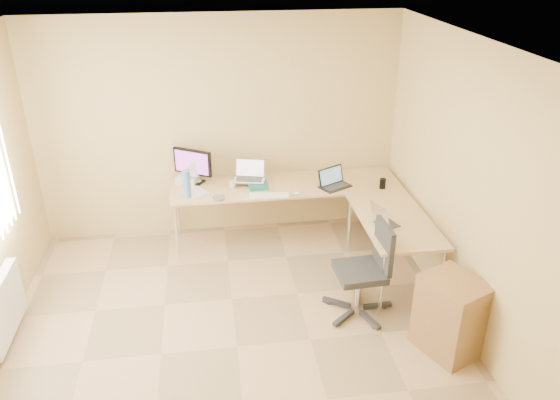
{
  "coord_description": "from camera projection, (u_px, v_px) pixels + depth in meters",
  "views": [
    {
      "loc": [
        -0.16,
        -3.83,
        3.34
      ],
      "look_at": [
        0.55,
        1.1,
        0.9
      ],
      "focal_mm": 34.95,
      "sensor_mm": 36.0,
      "label": 1
    }
  ],
  "objects": [
    {
      "name": "cabinet",
      "position": [
        451.0,
        316.0,
        4.72
      ],
      "size": [
        0.59,
        0.64,
        0.72
      ],
      "primitive_type": "cube",
      "rotation": [
        0.0,
        0.0,
        0.42
      ],
      "color": "olive",
      "rests_on": "ground"
    },
    {
      "name": "monitor",
      "position": [
        193.0,
        166.0,
        6.26
      ],
      "size": [
        0.49,
        0.38,
        0.41
      ],
      "primitive_type": "cube",
      "rotation": [
        0.0,
        0.0,
        -0.56
      ],
      "color": "black",
      "rests_on": "desk_main"
    },
    {
      "name": "mug",
      "position": [
        232.0,
        185.0,
        6.2
      ],
      "size": [
        0.11,
        0.11,
        0.08
      ],
      "primitive_type": "imported",
      "rotation": [
        0.0,
        0.0,
        -0.29
      ],
      "color": "silver",
      "rests_on": "desk_main"
    },
    {
      "name": "floor",
      "position": [
        237.0,
        347.0,
        4.9
      ],
      "size": [
        4.5,
        4.5,
        0.0
      ],
      "primitive_type": "plane",
      "color": "tan",
      "rests_on": "ground"
    },
    {
      "name": "book_stack",
      "position": [
        258.0,
        184.0,
        6.26
      ],
      "size": [
        0.22,
        0.29,
        0.05
      ],
      "primitive_type": "cube",
      "rotation": [
        0.0,
        0.0,
        0.02
      ],
      "color": "#19625A",
      "rests_on": "desk_main"
    },
    {
      "name": "desk_return",
      "position": [
        392.0,
        249.0,
        5.71
      ],
      "size": [
        0.7,
        1.3,
        0.73
      ],
      "primitive_type": "cube",
      "color": "tan",
      "rests_on": "ground"
    },
    {
      "name": "laptop_return",
      "position": [
        388.0,
        216.0,
        5.36
      ],
      "size": [
        0.39,
        0.35,
        0.21
      ],
      "primitive_type": "cube",
      "rotation": [
        0.0,
        0.0,
        1.92
      ],
      "color": "silver",
      "rests_on": "desk_return"
    },
    {
      "name": "laptop_black",
      "position": [
        335.0,
        178.0,
        6.19
      ],
      "size": [
        0.43,
        0.39,
        0.22
      ],
      "primitive_type": "cube",
      "rotation": [
        0.0,
        0.0,
        0.49
      ],
      "color": "black",
      "rests_on": "desk_main"
    },
    {
      "name": "wall_back",
      "position": [
        219.0,
        129.0,
        6.32
      ],
      "size": [
        4.5,
        0.0,
        4.5
      ],
      "primitive_type": "plane",
      "rotation": [
        1.57,
        0.0,
        0.0
      ],
      "color": "tan",
      "rests_on": "ground"
    },
    {
      "name": "papers",
      "position": [
        195.0,
        191.0,
        6.13
      ],
      "size": [
        0.34,
        0.37,
        0.01
      ],
      "primitive_type": "cube",
      "rotation": [
        0.0,
        0.0,
        0.54
      ],
      "color": "silver",
      "rests_on": "desk_main"
    },
    {
      "name": "laptop_center",
      "position": [
        249.0,
        171.0,
        6.24
      ],
      "size": [
        0.41,
        0.35,
        0.23
      ],
      "primitive_type": "cube",
      "rotation": [
        0.0,
        0.0,
        -0.24
      ],
      "color": "#A5A5A5",
      "rests_on": "desk_main"
    },
    {
      "name": "water_bottle",
      "position": [
        186.0,
        184.0,
        5.94
      ],
      "size": [
        0.1,
        0.1,
        0.31
      ],
      "primitive_type": "cylinder",
      "rotation": [
        0.0,
        0.0,
        0.16
      ],
      "color": "#4E84C5",
      "rests_on": "desk_main"
    },
    {
      "name": "desk_fan",
      "position": [
        197.0,
        171.0,
        6.3
      ],
      "size": [
        0.28,
        0.28,
        0.27
      ],
      "primitive_type": "cylinder",
      "rotation": [
        0.0,
        0.0,
        0.4
      ],
      "color": "white",
      "rests_on": "desk_main"
    },
    {
      "name": "cd_stack",
      "position": [
        219.0,
        198.0,
        5.94
      ],
      "size": [
        0.16,
        0.16,
        0.03
      ],
      "primitive_type": "cylinder",
      "rotation": [
        0.0,
        0.0,
        -0.28
      ],
      "color": "#B4B5D1",
      "rests_on": "desk_main"
    },
    {
      "name": "office_chair",
      "position": [
        360.0,
        268.0,
        5.14
      ],
      "size": [
        0.6,
        0.6,
        0.96
      ],
      "primitive_type": "cube",
      "rotation": [
        0.0,
        0.0,
        0.05
      ],
      "color": "#292929",
      "rests_on": "ground"
    },
    {
      "name": "ceiling",
      "position": [
        224.0,
        53.0,
        3.75
      ],
      "size": [
        4.5,
        4.5,
        0.0
      ],
      "primitive_type": "plane",
      "rotation": [
        3.14,
        0.0,
        0.0
      ],
      "color": "white",
      "rests_on": "ground"
    },
    {
      "name": "keyboard",
      "position": [
        269.0,
        195.0,
        6.01
      ],
      "size": [
        0.45,
        0.17,
        0.02
      ],
      "primitive_type": "cube",
      "rotation": [
        0.0,
        0.0,
        -0.11
      ],
      "color": "white",
      "rests_on": "desk_main"
    },
    {
      "name": "mouse",
      "position": [
        296.0,
        193.0,
        6.05
      ],
      "size": [
        0.11,
        0.09,
        0.03
      ],
      "primitive_type": "ellipsoid",
      "rotation": [
        0.0,
        0.0,
        -0.3
      ],
      "color": "silver",
      "rests_on": "desk_main"
    },
    {
      "name": "wall_right",
      "position": [
        480.0,
        203.0,
        4.59
      ],
      "size": [
        0.0,
        4.5,
        4.5
      ],
      "primitive_type": "plane",
      "rotation": [
        1.57,
        0.0,
        -1.57
      ],
      "color": "tan",
      "rests_on": "ground"
    },
    {
      "name": "white_box",
      "position": [
        188.0,
        179.0,
        6.33
      ],
      "size": [
        0.28,
        0.25,
        0.08
      ],
      "primitive_type": "cube",
      "rotation": [
        0.0,
        0.0,
        -0.42
      ],
      "color": "beige",
      "rests_on": "desk_main"
    },
    {
      "name": "radiator",
      "position": [
        4.0,
        308.0,
        4.84
      ],
      "size": [
        0.09,
        0.8,
        0.55
      ],
      "primitive_type": "cube",
      "color": "white",
      "rests_on": "ground"
    },
    {
      "name": "black_cup",
      "position": [
        383.0,
        184.0,
        6.18
      ],
      "size": [
        0.09,
        0.09,
        0.12
      ],
      "primitive_type": "cylinder",
      "rotation": [
        0.0,
        0.0,
        -0.27
      ],
      "color": "black",
      "rests_on": "desk_main"
    },
    {
      "name": "desk_main",
      "position": [
        286.0,
        212.0,
        6.47
      ],
      "size": [
        2.65,
        0.7,
        0.73
      ],
      "primitive_type": "cube",
      "color": "tan",
      "rests_on": "ground"
    }
  ]
}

